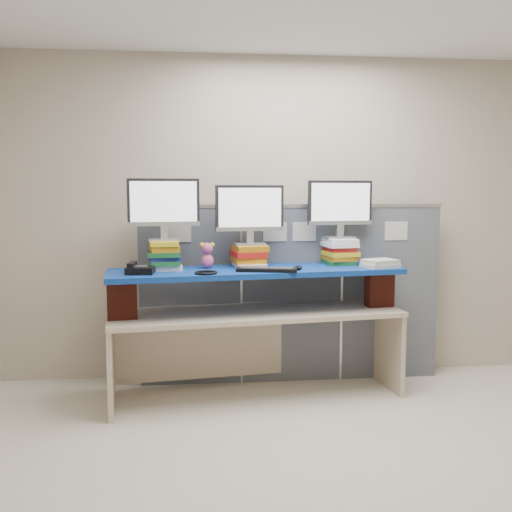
{
  "coord_description": "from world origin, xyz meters",
  "views": [
    {
      "loc": [
        -0.79,
        -2.98,
        1.64
      ],
      "look_at": [
        -0.34,
        1.42,
        1.13
      ],
      "focal_mm": 40.0,
      "sensor_mm": 36.0,
      "label": 1
    }
  ],
  "objects": [
    {
      "name": "headset",
      "position": [
        -0.74,
        1.18,
        1.04
      ],
      "size": [
        0.21,
        0.21,
        0.02
      ],
      "primitive_type": "torus",
      "rotation": [
        0.0,
        0.0,
        0.31
      ],
      "color": "black",
      "rests_on": "blue_board"
    },
    {
      "name": "brick_pier_left",
      "position": [
        -1.36,
        1.25,
        0.84
      ],
      "size": [
        0.23,
        0.14,
        0.3
      ],
      "primitive_type": "cube",
      "rotation": [
        0.0,
        0.0,
        0.13
      ],
      "color": "maroon",
      "rests_on": "desk"
    },
    {
      "name": "desk_phone",
      "position": [
        -1.23,
        1.24,
        1.07
      ],
      "size": [
        0.21,
        0.19,
        0.08
      ],
      "rotation": [
        0.0,
        0.0,
        -0.08
      ],
      "color": "black",
      "rests_on": "blue_board"
    },
    {
      "name": "binder_stack",
      "position": [
        0.66,
        1.42,
        1.06
      ],
      "size": [
        0.31,
        0.28,
        0.06
      ],
      "rotation": [
        0.0,
        0.0,
        0.35
      ],
      "color": "beige",
      "rests_on": "blue_board"
    },
    {
      "name": "plush_toy",
      "position": [
        -0.72,
        1.49,
        1.14
      ],
      "size": [
        0.12,
        0.09,
        0.2
      ],
      "rotation": [
        0.0,
        0.0,
        0.16
      ],
      "color": "#D5517F",
      "rests_on": "blue_board"
    },
    {
      "name": "brick_pier_right",
      "position": [
        0.68,
        1.5,
        0.84
      ],
      "size": [
        0.23,
        0.14,
        0.3
      ],
      "primitive_type": "cube",
      "rotation": [
        0.0,
        0.0,
        0.13
      ],
      "color": "maroon",
      "rests_on": "desk"
    },
    {
      "name": "monitor_center",
      "position": [
        -0.38,
        1.54,
        1.48
      ],
      "size": [
        0.55,
        0.18,
        0.48
      ],
      "rotation": [
        0.0,
        0.0,
        0.13
      ],
      "color": "#9C9CA1",
      "rests_on": "book_stack_center"
    },
    {
      "name": "keyboard",
      "position": [
        -0.27,
        1.27,
        1.05
      ],
      "size": [
        0.48,
        0.25,
        0.03
      ],
      "rotation": [
        0.0,
        0.0,
        -0.22
      ],
      "color": "black",
      "rests_on": "blue_board"
    },
    {
      "name": "mouse",
      "position": [
        -0.02,
        1.34,
        1.05
      ],
      "size": [
        0.06,
        0.11,
        0.03
      ],
      "primitive_type": "ellipsoid",
      "rotation": [
        0.0,
        0.0,
        0.04
      ],
      "color": "black",
      "rests_on": "blue_board"
    },
    {
      "name": "room",
      "position": [
        0.0,
        0.0,
        1.4
      ],
      "size": [
        5.0,
        4.0,
        2.8
      ],
      "color": "beige",
      "rests_on": "ground"
    },
    {
      "name": "monitor_left",
      "position": [
        -1.05,
        1.45,
        1.53
      ],
      "size": [
        0.55,
        0.18,
        0.48
      ],
      "rotation": [
        0.0,
        0.0,
        0.13
      ],
      "color": "#9C9CA1",
      "rests_on": "book_stack_left"
    },
    {
      "name": "book_stack_left",
      "position": [
        -1.06,
        1.46,
        1.14
      ],
      "size": [
        0.28,
        0.33,
        0.22
      ],
      "color": "white",
      "rests_on": "blue_board"
    },
    {
      "name": "desk",
      "position": [
        -0.34,
        1.42,
        0.56
      ],
      "size": [
        2.36,
        0.95,
        0.7
      ],
      "rotation": [
        0.0,
        0.0,
        0.13
      ],
      "color": "beige",
      "rests_on": "ground"
    },
    {
      "name": "blue_board",
      "position": [
        -0.34,
        1.42,
        1.01
      ],
      "size": [
        2.35,
        0.86,
        0.04
      ],
      "primitive_type": "cube",
      "rotation": [
        0.0,
        0.0,
        0.13
      ],
      "color": "navy",
      "rests_on": "brick_pier_left"
    },
    {
      "name": "book_stack_right",
      "position": [
        0.38,
        1.64,
        1.14
      ],
      "size": [
        0.29,
        0.32,
        0.21
      ],
      "color": "#19602A",
      "rests_on": "blue_board"
    },
    {
      "name": "book_stack_center",
      "position": [
        -0.39,
        1.54,
        1.12
      ],
      "size": [
        0.3,
        0.33,
        0.17
      ],
      "color": "white",
      "rests_on": "blue_board"
    },
    {
      "name": "monitor_right",
      "position": [
        0.37,
        1.64,
        1.52
      ],
      "size": [
        0.55,
        0.18,
        0.48
      ],
      "rotation": [
        0.0,
        0.0,
        0.13
      ],
      "color": "#9C9CA1",
      "rests_on": "book_stack_right"
    },
    {
      "name": "cubicle_partition",
      "position": [
        -0.0,
        1.78,
        0.77
      ],
      "size": [
        2.6,
        0.06,
        1.53
      ],
      "color": "#4F555D",
      "rests_on": "ground"
    }
  ]
}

